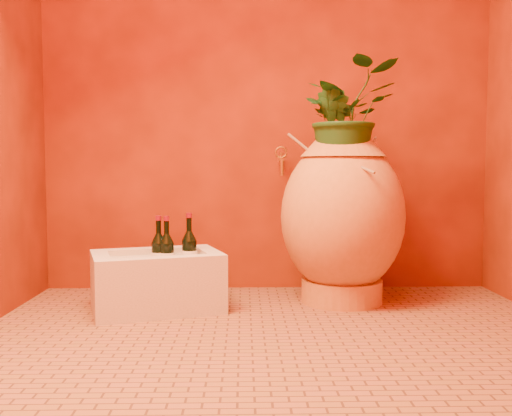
{
  "coord_description": "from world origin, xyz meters",
  "views": [
    {
      "loc": [
        -0.13,
        -2.24,
        0.69
      ],
      "look_at": [
        -0.08,
        0.35,
        0.5
      ],
      "focal_mm": 40.0,
      "sensor_mm": 36.0,
      "label": 1
    }
  ],
  "objects_px": {
    "amphora": "(342,215)",
    "wall_tap": "(281,160)",
    "stone_basin": "(157,282)",
    "wine_bottle_a": "(167,255)",
    "wine_bottle_b": "(159,255)",
    "wine_bottle_c": "(189,253)"
  },
  "relations": [
    {
      "from": "amphora",
      "to": "wall_tap",
      "type": "xyz_separation_m",
      "value": [
        -0.29,
        0.28,
        0.29
      ]
    },
    {
      "from": "amphora",
      "to": "stone_basin",
      "type": "relative_size",
      "value": 1.29
    },
    {
      "from": "amphora",
      "to": "wine_bottle_a",
      "type": "bearing_deg",
      "value": -172.69
    },
    {
      "from": "amphora",
      "to": "wine_bottle_b",
      "type": "bearing_deg",
      "value": -173.68
    },
    {
      "from": "stone_basin",
      "to": "wall_tap",
      "type": "height_order",
      "value": "wall_tap"
    },
    {
      "from": "wall_tap",
      "to": "stone_basin",
      "type": "bearing_deg",
      "value": -146.06
    },
    {
      "from": "wall_tap",
      "to": "wine_bottle_b",
      "type": "bearing_deg",
      "value": -148.51
    },
    {
      "from": "stone_basin",
      "to": "wine_bottle_b",
      "type": "bearing_deg",
      "value": 82.92
    },
    {
      "from": "amphora",
      "to": "stone_basin",
      "type": "xyz_separation_m",
      "value": [
        -0.92,
        -0.14,
        -0.31
      ]
    },
    {
      "from": "stone_basin",
      "to": "amphora",
      "type": "bearing_deg",
      "value": 8.79
    },
    {
      "from": "stone_basin",
      "to": "wine_bottle_a",
      "type": "height_order",
      "value": "wine_bottle_a"
    },
    {
      "from": "wine_bottle_a",
      "to": "wine_bottle_b",
      "type": "height_order",
      "value": "wine_bottle_b"
    },
    {
      "from": "stone_basin",
      "to": "wine_bottle_a",
      "type": "relative_size",
      "value": 2.32
    },
    {
      "from": "amphora",
      "to": "wall_tap",
      "type": "bearing_deg",
      "value": 136.42
    },
    {
      "from": "wine_bottle_b",
      "to": "wine_bottle_c",
      "type": "bearing_deg",
      "value": 10.0
    },
    {
      "from": "wine_bottle_b",
      "to": "stone_basin",
      "type": "bearing_deg",
      "value": -97.08
    },
    {
      "from": "stone_basin",
      "to": "wine_bottle_c",
      "type": "bearing_deg",
      "value": 23.79
    },
    {
      "from": "wine_bottle_a",
      "to": "wine_bottle_b",
      "type": "distance_m",
      "value": 0.04
    },
    {
      "from": "amphora",
      "to": "stone_basin",
      "type": "height_order",
      "value": "amphora"
    },
    {
      "from": "stone_basin",
      "to": "wall_tap",
      "type": "relative_size",
      "value": 4.28
    },
    {
      "from": "amphora",
      "to": "wine_bottle_b",
      "type": "relative_size",
      "value": 2.99
    },
    {
      "from": "amphora",
      "to": "stone_basin",
      "type": "distance_m",
      "value": 0.98
    }
  ]
}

